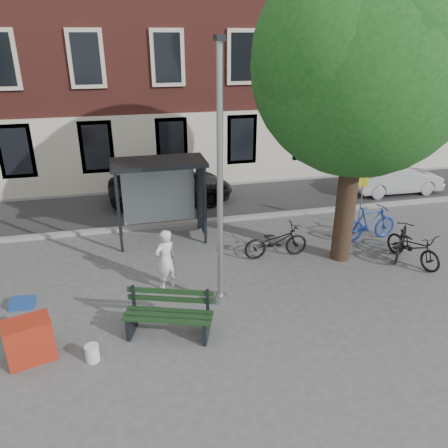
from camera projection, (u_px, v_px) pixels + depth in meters
ground at (220, 302)px, 10.84m from camera, size 90.00×90.00×0.00m
road at (180, 204)px, 17.09m from camera, size 40.00×4.00×0.01m
curb_near at (188, 223)px, 15.28m from camera, size 40.00×0.25×0.12m
curb_far at (174, 187)px, 18.85m from camera, size 40.00×0.25×0.12m
building_row at (155, 13)px, 19.66m from camera, size 30.00×8.00×14.00m
lamppost at (220, 197)px, 9.73m from camera, size 0.28×0.35×6.11m
tree_right at (366, 57)px, 10.70m from camera, size 5.76×5.60×8.20m
bus_shelter at (172, 181)px, 13.61m from camera, size 2.85×1.45×2.62m
painter at (166, 260)px, 11.15m from camera, size 0.71×0.61×1.65m
bench at (169, 316)px, 9.52m from camera, size 2.02×1.21×0.99m
bike_a at (276, 241)px, 12.88m from camera, size 1.94×0.68×1.02m
bike_b at (370, 223)px, 13.95m from camera, size 1.95×0.68×1.15m
bike_c at (413, 247)px, 12.58m from camera, size 1.07×1.99×0.99m
bike_d at (402, 241)px, 12.88m from camera, size 1.47×1.55×1.00m
car_dark at (171, 186)px, 17.13m from camera, size 4.85×2.31×1.33m
car_silver at (396, 178)px, 18.15m from camera, size 3.78×1.35×1.24m
red_stand at (29, 340)px, 8.78m from camera, size 1.03×0.83×0.90m
blue_crate at (22, 303)px, 10.63m from camera, size 0.59×0.46×0.20m
bucket_a at (92, 353)px, 8.83m from camera, size 0.31×0.31×0.36m
notice_sign at (363, 189)px, 14.61m from camera, size 0.32×0.11×1.87m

